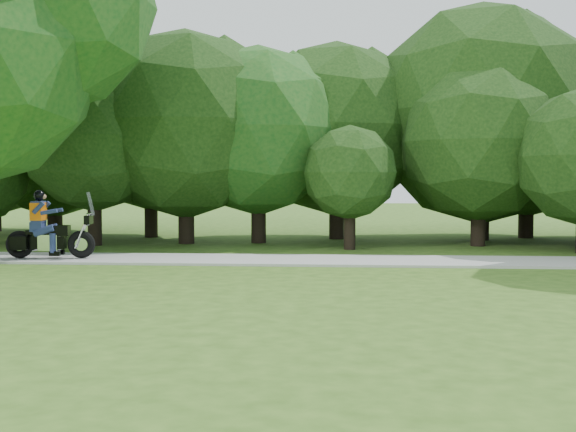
{
  "coord_description": "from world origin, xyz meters",
  "views": [
    {
      "loc": [
        -1.75,
        -9.64,
        2.04
      ],
      "look_at": [
        -2.7,
        3.09,
        1.38
      ],
      "focal_mm": 45.0,
      "sensor_mm": 36.0,
      "label": 1
    }
  ],
  "objects": [
    {
      "name": "tree_line",
      "position": [
        -0.19,
        14.53,
        3.65
      ],
      "size": [
        39.72,
        12.03,
        7.81
      ],
      "color": "black",
      "rests_on": "ground"
    },
    {
      "name": "ground",
      "position": [
        0.0,
        0.0,
        0.0
      ],
      "size": [
        100.0,
        100.0,
        0.0
      ],
      "primitive_type": "plane",
      "color": "#315618",
      "rests_on": "ground"
    },
    {
      "name": "touring_motorcycle",
      "position": [
        -9.1,
        7.68,
        0.68
      ],
      "size": [
        2.23,
        0.75,
        1.7
      ],
      "rotation": [
        0.0,
        0.0,
        0.08
      ],
      "color": "black",
      "rests_on": "walkway"
    },
    {
      "name": "walkway",
      "position": [
        0.0,
        8.0,
        0.03
      ],
      "size": [
        60.0,
        2.2,
        0.06
      ],
      "primitive_type": "cube",
      "color": "#A1A19C",
      "rests_on": "ground"
    }
  ]
}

